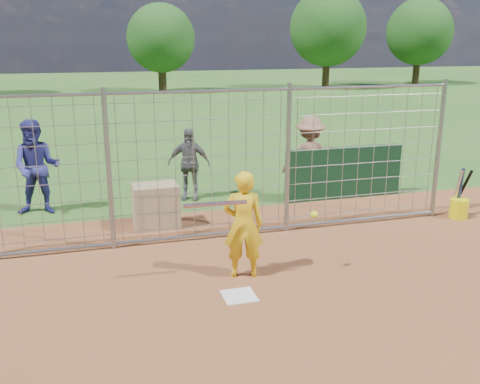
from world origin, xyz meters
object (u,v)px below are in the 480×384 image
object	(u,v)px
bystander_b	(189,164)
bucket_with_bats	(459,206)
bystander_a	(37,168)
equipment_bin	(156,206)
bystander_c	(310,158)
batter	(243,225)

from	to	relation	value
bystander_b	bucket_with_bats	bearing A→B (deg)	-9.55
bystander_a	bucket_with_bats	bearing A→B (deg)	-8.48
equipment_bin	bystander_c	bearing A→B (deg)	14.28
batter	bucket_with_bats	distance (m)	4.89
bystander_c	equipment_bin	world-z (taller)	bystander_c
bystander_b	equipment_bin	world-z (taller)	bystander_b
bystander_a	bucket_with_bats	distance (m)	8.09
bucket_with_bats	bystander_c	bearing A→B (deg)	137.72
bystander_a	bystander_c	bearing A→B (deg)	4.61
bystander_b	bystander_c	world-z (taller)	bystander_c
bystander_b	bystander_c	distance (m)	2.55
bystander_c	batter	bearing A→B (deg)	68.71
bystander_a	bystander_b	distance (m)	2.99
bystander_c	bucket_with_bats	distance (m)	3.08
bystander_a	bystander_c	distance (m)	5.46
bystander_c	bucket_with_bats	xyz separation A→B (m)	(2.23, -2.02, -0.63)
bystander_a	bystander_c	size ratio (longest dim) A/B	1.05
equipment_bin	bucket_with_bats	bearing A→B (deg)	-12.30
batter	bystander_b	world-z (taller)	batter
batter	bystander_a	world-z (taller)	bystander_a
bystander_b	bucket_with_bats	world-z (taller)	bystander_b
bystander_b	equipment_bin	bearing A→B (deg)	-99.68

